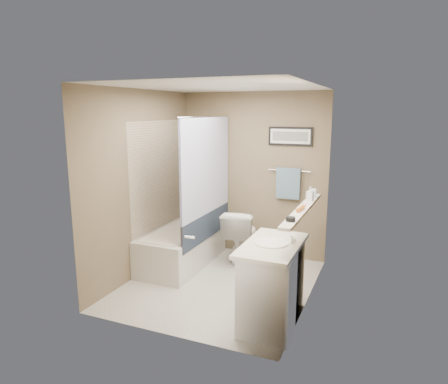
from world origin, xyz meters
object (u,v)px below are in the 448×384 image
at_px(soap_bottle, 310,194).
at_px(candle_bowl_near, 291,219).
at_px(toilet, 241,235).
at_px(bathtub, 182,247).
at_px(vanity, 272,285).
at_px(hair_brush_front, 301,208).
at_px(glass_jar, 313,193).

bearing_deg(soap_bottle, candle_bowl_near, -90.00).
bearing_deg(toilet, bathtub, 23.00).
relative_size(vanity, hair_brush_front, 4.09).
bearing_deg(bathtub, vanity, -33.61).
relative_size(vanity, soap_bottle, 5.55).
relative_size(vanity, candle_bowl_near, 10.00).
distance_m(glass_jar, soap_bottle, 0.19).
bearing_deg(bathtub, hair_brush_front, -21.55).
height_order(candle_bowl_near, soap_bottle, soap_bottle).
height_order(vanity, hair_brush_front, hair_brush_front).
distance_m(vanity, hair_brush_front, 0.84).
distance_m(candle_bowl_near, glass_jar, 1.14).
height_order(bathtub, soap_bottle, soap_bottle).
bearing_deg(toilet, hair_brush_front, 126.89).
xyz_separation_m(candle_bowl_near, soap_bottle, (0.00, 0.95, 0.06)).
xyz_separation_m(hair_brush_front, soap_bottle, (0.00, 0.51, 0.06)).
bearing_deg(glass_jar, soap_bottle, -90.00).
distance_m(candle_bowl_near, hair_brush_front, 0.45).
bearing_deg(toilet, candle_bowl_near, 117.45).
xyz_separation_m(glass_jar, soap_bottle, (0.00, -0.19, 0.03)).
distance_m(toilet, soap_bottle, 1.46).
distance_m(toilet, hair_brush_front, 1.70).
bearing_deg(soap_bottle, hair_brush_front, -90.00).
relative_size(candle_bowl_near, hair_brush_front, 0.41).
height_order(bathtub, hair_brush_front, hair_brush_front).
height_order(hair_brush_front, soap_bottle, soap_bottle).
xyz_separation_m(bathtub, hair_brush_front, (1.79, -0.69, 0.89)).
bearing_deg(candle_bowl_near, toilet, 124.29).
xyz_separation_m(bathtub, toilet, (0.73, 0.42, 0.13)).
distance_m(bathtub, toilet, 0.85).
xyz_separation_m(bathtub, glass_jar, (1.79, 0.01, 0.92)).
distance_m(toilet, vanity, 1.70).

